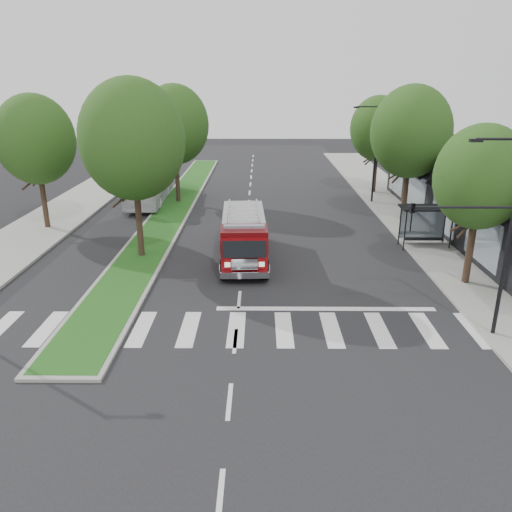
# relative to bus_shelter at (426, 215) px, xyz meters

# --- Properties ---
(ground) EXTENTS (140.00, 140.00, 0.00)m
(ground) POSITION_rel_bus_shelter_xyz_m (-11.20, -8.15, -2.04)
(ground) COLOR black
(ground) RESTS_ON ground
(sidewalk_right) EXTENTS (5.00, 80.00, 0.15)m
(sidewalk_right) POSITION_rel_bus_shelter_xyz_m (1.30, 1.85, -1.96)
(sidewalk_right) COLOR gray
(sidewalk_right) RESTS_ON ground
(sidewalk_left) EXTENTS (5.00, 80.00, 0.15)m
(sidewalk_left) POSITION_rel_bus_shelter_xyz_m (-25.70, 1.85, -1.96)
(sidewalk_left) COLOR gray
(sidewalk_left) RESTS_ON ground
(median) EXTENTS (3.00, 50.00, 0.15)m
(median) POSITION_rel_bus_shelter_xyz_m (-17.20, 9.85, -1.96)
(median) COLOR gray
(median) RESTS_ON ground
(storefront_row) EXTENTS (8.00, 30.00, 5.00)m
(storefront_row) POSITION_rel_bus_shelter_xyz_m (5.80, 1.85, 0.46)
(storefront_row) COLOR black
(storefront_row) RESTS_ON ground
(bus_shelter) EXTENTS (3.20, 1.60, 2.61)m
(bus_shelter) POSITION_rel_bus_shelter_xyz_m (0.00, 0.00, 0.00)
(bus_shelter) COLOR black
(bus_shelter) RESTS_ON ground
(tree_right_near) EXTENTS (4.40, 4.40, 8.05)m
(tree_right_near) POSITION_rel_bus_shelter_xyz_m (0.30, -6.15, 3.47)
(tree_right_near) COLOR black
(tree_right_near) RESTS_ON ground
(tree_right_mid) EXTENTS (5.60, 5.60, 9.72)m
(tree_right_mid) POSITION_rel_bus_shelter_xyz_m (0.30, 5.85, 4.45)
(tree_right_mid) COLOR black
(tree_right_mid) RESTS_ON ground
(tree_right_far) EXTENTS (5.00, 5.00, 8.73)m
(tree_right_far) POSITION_rel_bus_shelter_xyz_m (0.30, 15.85, 3.80)
(tree_right_far) COLOR black
(tree_right_far) RESTS_ON ground
(tree_median_near) EXTENTS (5.80, 5.80, 10.16)m
(tree_median_near) POSITION_rel_bus_shelter_xyz_m (-17.20, -2.15, 4.77)
(tree_median_near) COLOR black
(tree_median_near) RESTS_ON ground
(tree_median_far) EXTENTS (5.60, 5.60, 9.72)m
(tree_median_far) POSITION_rel_bus_shelter_xyz_m (-17.20, 11.85, 4.45)
(tree_median_far) COLOR black
(tree_median_far) RESTS_ON ground
(tree_left_mid) EXTENTS (5.20, 5.20, 9.16)m
(tree_left_mid) POSITION_rel_bus_shelter_xyz_m (-25.20, 3.85, 4.12)
(tree_left_mid) COLOR black
(tree_left_mid) RESTS_ON ground
(streetlight_right_near) EXTENTS (4.08, 0.22, 8.00)m
(streetlight_right_near) POSITION_rel_bus_shelter_xyz_m (-1.59, -11.65, 2.63)
(streetlight_right_near) COLOR black
(streetlight_right_near) RESTS_ON ground
(streetlight_right_far) EXTENTS (2.11, 0.20, 8.00)m
(streetlight_right_far) POSITION_rel_bus_shelter_xyz_m (-0.85, 11.85, 2.44)
(streetlight_right_far) COLOR black
(streetlight_right_far) RESTS_ON ground
(fire_engine) EXTENTS (2.85, 8.38, 2.87)m
(fire_engine) POSITION_rel_bus_shelter_xyz_m (-11.16, -2.33, -0.66)
(fire_engine) COLOR #500406
(fire_engine) RESTS_ON ground
(city_bus) EXTENTS (3.13, 11.13, 3.07)m
(city_bus) POSITION_rel_bus_shelter_xyz_m (-19.70, 12.51, -0.50)
(city_bus) COLOR silver
(city_bus) RESTS_ON ground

